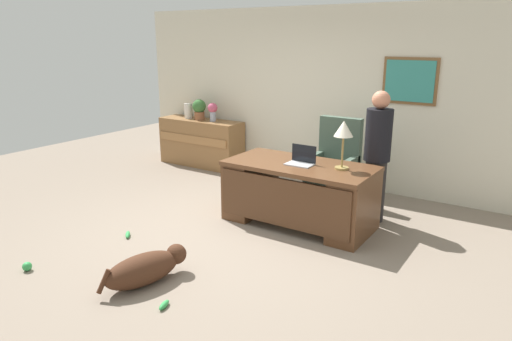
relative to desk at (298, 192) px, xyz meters
name	(u,v)px	position (x,y,z in m)	size (l,w,h in m)	color
ground_plane	(225,234)	(-0.56, -0.75, -0.42)	(12.00, 12.00, 0.00)	gray
back_wall	(325,97)	(-0.55, 1.85, 0.93)	(7.00, 0.16, 2.70)	beige
desk	(298,192)	(0.00, 0.00, 0.00)	(1.79, 0.88, 0.77)	brown
credenza	(201,143)	(-2.78, 1.50, 0.00)	(1.59, 0.50, 0.83)	olive
armchair	(335,166)	(0.03, 1.00, 0.10)	(0.60, 0.59, 1.18)	#475B4C
person_standing	(377,156)	(0.73, 0.65, 0.42)	(0.32, 0.32, 1.63)	#262323
dog_lying	(146,268)	(-0.50, -2.05, -0.26)	(0.48, 0.90, 0.30)	#472819
laptop	(302,160)	(0.02, 0.02, 0.41)	(0.32, 0.22, 0.22)	#B2B5BA
desk_lamp	(344,132)	(0.51, 0.09, 0.79)	(0.22, 0.22, 0.56)	#9E8447
vase_with_flowers	(213,110)	(-2.50, 1.50, 0.61)	(0.17, 0.17, 0.32)	#9CA7C1
vase_empty	(188,111)	(-3.06, 1.50, 0.55)	(0.14, 0.14, 0.27)	silver
potted_plant	(199,108)	(-2.80, 1.50, 0.61)	(0.24, 0.24, 0.36)	brown
dog_toy_ball	(27,266)	(-1.67, -2.54, -0.37)	(0.09, 0.09, 0.09)	green
dog_toy_bone	(164,305)	(-0.07, -2.27, -0.39)	(0.15, 0.05, 0.05)	green
dog_toy_plush	(128,235)	(-1.47, -1.42, -0.39)	(0.18, 0.05, 0.05)	green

